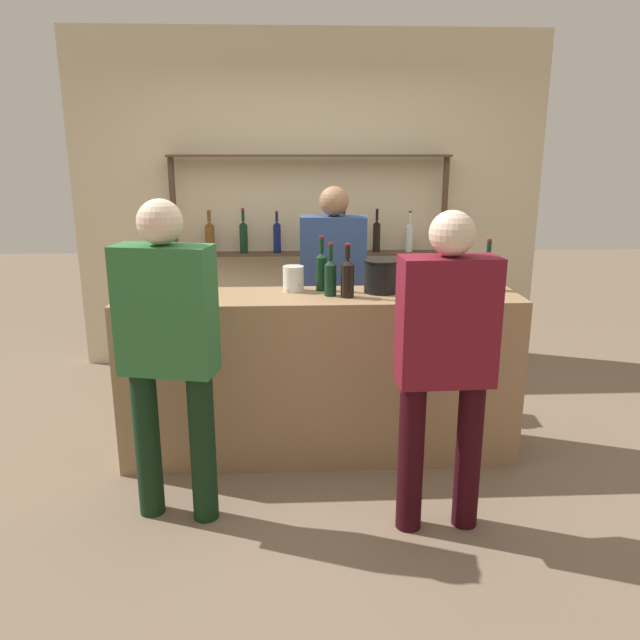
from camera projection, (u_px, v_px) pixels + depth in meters
name	position (u px, v px, depth m)	size (l,w,h in m)	color
ground_plane	(320.00, 452.00, 3.95)	(16.00, 16.00, 0.00)	#7A6651
bar_counter	(320.00, 376.00, 3.82)	(2.37, 0.50, 1.02)	#997551
back_wall	(310.00, 204.00, 5.36)	(3.97, 0.12, 2.80)	beige
back_shelf	(309.00, 229.00, 5.24)	(2.31, 0.18, 1.81)	#4C3828
counter_bottle_0	(347.00, 277.00, 3.60)	(0.08, 0.08, 0.31)	black
counter_bottle_1	(330.00, 276.00, 3.64)	(0.07, 0.07, 0.31)	black
counter_bottle_2	(322.00, 270.00, 3.78)	(0.07, 0.07, 0.33)	black
counter_bottle_3	(487.00, 270.00, 3.79)	(0.07, 0.07, 0.31)	black
wine_glass	(466.00, 269.00, 3.75)	(0.08, 0.08, 0.18)	silver
ice_bucket	(382.00, 276.00, 3.73)	(0.22, 0.22, 0.20)	black
cork_jar	(293.00, 279.00, 3.77)	(0.13, 0.13, 0.15)	silver
customer_right	(445.00, 352.00, 2.94)	(0.46, 0.22, 1.59)	black
customer_left	(168.00, 341.00, 3.02)	(0.50, 0.30, 1.64)	black
server_behind_counter	(333.00, 280.00, 4.54)	(0.49, 0.25, 1.60)	#121C33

